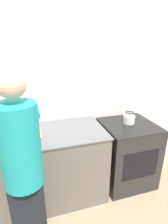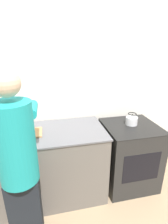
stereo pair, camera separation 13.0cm
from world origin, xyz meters
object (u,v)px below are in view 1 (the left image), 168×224
at_px(person, 23,168).
at_px(cutting_board, 25,135).
at_px(oven, 126,153).
at_px(knife, 23,136).
at_px(kettle, 129,118).

xyz_separation_m(person, cutting_board, (-0.00, 0.59, -0.01)).
xyz_separation_m(oven, cutting_board, (-1.31, -0.00, 0.48)).
height_order(knife, kettle, kettle).
distance_m(cutting_board, knife, 0.03).
height_order(cutting_board, kettle, kettle).
height_order(person, knife, person).
bearing_deg(cutting_board, person, -90.00).
relative_size(oven, knife, 3.86).
height_order(oven, person, person).
distance_m(oven, cutting_board, 1.39).
height_order(cutting_board, knife, knife).
bearing_deg(person, knife, 91.55).
relative_size(oven, person, 0.52).
distance_m(oven, kettle, 0.51).
height_order(oven, cutting_board, cutting_board).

